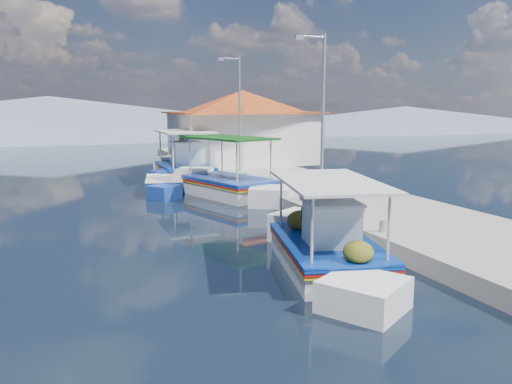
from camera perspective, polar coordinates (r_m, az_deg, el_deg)
name	(u,v)px	position (r m, az deg, el deg)	size (l,w,h in m)	color
ground	(219,237)	(15.72, -4.10, -4.98)	(160.00, 160.00, 0.00)	black
quay	(304,188)	(23.32, 5.34, 0.41)	(5.00, 44.00, 0.50)	gray
bollards	(268,185)	(21.71, 1.30, 0.84)	(0.20, 17.20, 0.30)	#A5A8AD
main_caique	(325,249)	(12.74, 7.73, -6.35)	(3.28, 7.21, 2.44)	white
caique_green_canopy	(229,186)	(22.63, -3.02, 0.63)	(3.86, 7.40, 2.91)	white
caique_blue_hull	(164,186)	(24.28, -10.27, 0.70)	(2.32, 5.40, 0.98)	#1A3C9C
caique_far	(184,170)	(27.84, -8.02, 2.46)	(2.64, 8.40, 2.94)	white
harbor_building	(242,125)	(31.44, -1.56, 7.44)	(10.49, 10.49, 4.40)	silver
lamp_post_near	(321,109)	(18.84, 7.23, 9.21)	(1.21, 0.14, 6.00)	#A5A8AD
lamp_post_far	(238,108)	(27.08, -2.05, 9.37)	(1.21, 0.14, 6.00)	#A5A8AD
mountain_ridge	(141,120)	(71.42, -12.69, 7.81)	(171.40, 96.00, 5.50)	slate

